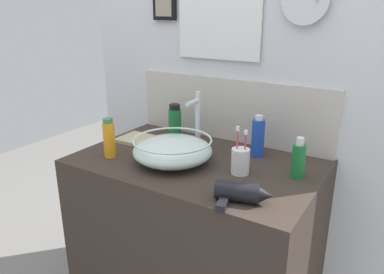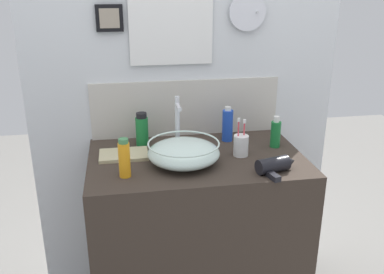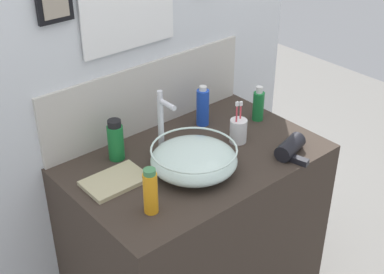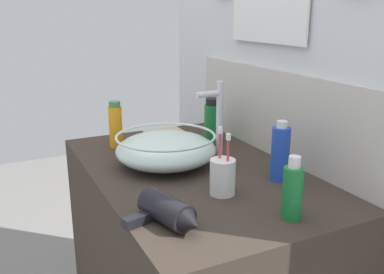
{
  "view_description": "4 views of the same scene",
  "coord_description": "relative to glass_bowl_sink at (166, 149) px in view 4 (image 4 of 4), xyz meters",
  "views": [
    {
      "loc": [
        0.75,
        -1.24,
        1.49
      ],
      "look_at": [
        -0.02,
        0.0,
        0.99
      ],
      "focal_mm": 35.0,
      "sensor_mm": 36.0,
      "label": 1
    },
    {
      "loc": [
        -0.33,
        -1.83,
        1.68
      ],
      "look_at": [
        -0.02,
        0.0,
        0.99
      ],
      "focal_mm": 40.0,
      "sensor_mm": 36.0,
      "label": 2
    },
    {
      "loc": [
        -1.15,
        -1.33,
        2.03
      ],
      "look_at": [
        -0.02,
        0.0,
        0.99
      ],
      "focal_mm": 50.0,
      "sensor_mm": 36.0,
      "label": 3
    },
    {
      "loc": [
        1.15,
        -0.58,
        1.37
      ],
      "look_at": [
        -0.02,
        0.0,
        0.99
      ],
      "focal_mm": 40.0,
      "sensor_mm": 36.0,
      "label": 4
    }
  ],
  "objects": [
    {
      "name": "lotion_bottle",
      "position": [
        0.48,
        0.13,
        0.02
      ],
      "size": [
        0.05,
        0.05,
        0.16
      ],
      "color": "#197233",
      "rests_on": "vanity_counter"
    },
    {
      "name": "spray_bottle",
      "position": [
        -0.27,
        -0.09,
        0.03
      ],
      "size": [
        0.05,
        0.05,
        0.17
      ],
      "color": "orange",
      "rests_on": "vanity_counter"
    },
    {
      "name": "shampoo_bottle",
      "position": [
        0.27,
        0.25,
        0.03
      ],
      "size": [
        0.05,
        0.05,
        0.18
      ],
      "color": "blue",
      "rests_on": "vanity_counter"
    },
    {
      "name": "glass_bowl_sink",
      "position": [
        0.0,
        0.0,
        0.0
      ],
      "size": [
        0.33,
        0.33,
        0.1
      ],
      "color": "silver",
      "rests_on": "vanity_counter"
    },
    {
      "name": "faucet",
      "position": [
        0.0,
        0.19,
        0.09
      ],
      "size": [
        0.02,
        0.1,
        0.26
      ],
      "color": "silver",
      "rests_on": "vanity_counter"
    },
    {
      "name": "soap_dispenser",
      "position": [
        -0.17,
        0.26,
        0.03
      ],
      "size": [
        0.06,
        0.06,
        0.17
      ],
      "color": "#197233",
      "rests_on": "vanity_counter"
    },
    {
      "name": "toothbrush_cup",
      "position": [
        0.28,
        0.05,
        -0.0
      ],
      "size": [
        0.07,
        0.07,
        0.19
      ],
      "color": "white",
      "rests_on": "vanity_counter"
    },
    {
      "name": "hand_towel",
      "position": [
        -0.27,
        0.13,
        -0.05
      ],
      "size": [
        0.23,
        0.15,
        0.02
      ],
      "primitive_type": "cube",
      "color": "tan",
      "rests_on": "vanity_counter"
    },
    {
      "name": "hair_drier",
      "position": [
        0.38,
        -0.15,
        -0.02
      ],
      "size": [
        0.2,
        0.16,
        0.07
      ],
      "color": "black",
      "rests_on": "vanity_counter"
    },
    {
      "name": "back_panel",
      "position": [
        0.07,
        0.41,
        0.3
      ],
      "size": [
        1.62,
        0.1,
        2.48
      ],
      "color": "silver",
      "rests_on": "ground"
    }
  ]
}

